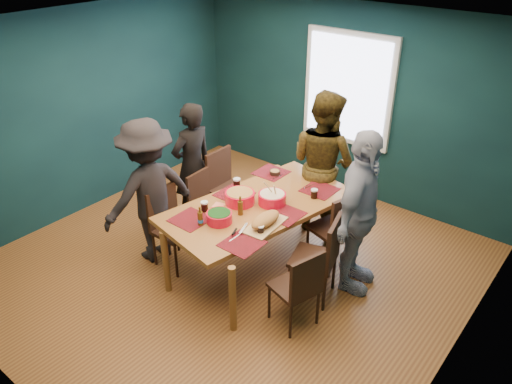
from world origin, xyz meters
TOP-DOWN VIEW (x-y plane):
  - room at (0.00, 0.27)m, footprint 5.01×5.01m
  - dining_table at (0.22, 0.22)m, footprint 1.47×2.33m
  - chair_left_far at (-0.74, 0.72)m, footprint 0.45×0.45m
  - chair_left_mid at (-0.70, 0.29)m, footprint 0.41×0.41m
  - chair_left_near at (-0.62, -0.37)m, footprint 0.43×0.43m
  - chair_right_far at (0.97, 0.74)m, footprint 0.56×0.56m
  - chair_right_mid at (1.10, 0.18)m, footprint 0.55×0.55m
  - chair_right_near at (1.17, -0.33)m, footprint 0.50×0.50m
  - person_far_left at (-1.03, 0.44)m, footprint 0.46×0.64m
  - person_back at (0.33, 1.37)m, footprint 1.00×0.83m
  - person_right at (1.26, 0.58)m, footprint 0.65×1.15m
  - person_near_left at (-0.87, -0.41)m, footprint 0.85×1.23m
  - bowl_salad at (0.04, 0.11)m, footprint 0.33×0.33m
  - bowl_dumpling at (0.33, 0.33)m, footprint 0.31×0.31m
  - bowl_herbs at (0.13, -0.33)m, footprint 0.27×0.27m
  - cutting_board at (0.55, -0.09)m, footprint 0.33×0.64m
  - small_bowl at (-0.07, 0.91)m, footprint 0.13×0.13m
  - beer_bottle_a at (0.02, -0.49)m, footprint 0.06×0.06m
  - beer_bottle_b at (0.21, -0.07)m, footprint 0.06×0.06m
  - cola_glass_a at (-0.15, -0.26)m, footprint 0.08×0.08m
  - cola_glass_b at (0.61, -0.23)m, footprint 0.07×0.07m
  - cola_glass_c at (0.62, 0.73)m, footprint 0.08×0.08m
  - cola_glass_d at (-0.22, 0.36)m, footprint 0.08×0.08m
  - napkin_a at (0.55, 0.21)m, footprint 0.16×0.16m
  - napkin_b at (-0.10, -0.08)m, footprint 0.15×0.15m
  - napkin_c at (0.58, -0.52)m, footprint 0.16×0.16m

SIDE VIEW (x-z plane):
  - chair_left_mid at x=-0.70m, z-range 0.07..0.94m
  - chair_right_near at x=1.17m, z-range 0.07..0.97m
  - chair_left_near at x=-0.62m, z-range 0.08..1.03m
  - chair_right_mid at x=1.10m, z-range 0.08..1.07m
  - chair_left_far at x=-0.74m, z-range 0.08..1.08m
  - chair_right_far at x=0.97m, z-range 0.08..1.08m
  - dining_table at x=0.22m, z-range 0.33..1.15m
  - napkin_b at x=-0.10m, z-range 0.82..0.82m
  - napkin_a at x=0.55m, z-range 0.82..0.83m
  - napkin_c at x=0.58m, z-range 0.82..0.83m
  - person_far_left at x=-1.03m, z-range 0.00..1.67m
  - small_bowl at x=-0.07m, z-range 0.82..0.88m
  - person_near_left at x=-0.87m, z-range 0.00..1.74m
  - cola_glass_b at x=0.61m, z-range 0.83..0.92m
  - cola_glass_c at x=0.62m, z-range 0.83..0.94m
  - cola_glass_a at x=-0.15m, z-range 0.83..0.94m
  - bowl_herbs at x=0.13m, z-range 0.83..0.94m
  - cutting_board at x=0.55m, z-range 0.82..0.96m
  - cola_glass_d at x=-0.22m, z-range 0.83..0.94m
  - bowl_dumpling at x=0.33m, z-range 0.75..1.04m
  - bowl_salad at x=0.04m, z-range 0.83..0.96m
  - beer_bottle_a at x=0.02m, z-range 0.79..1.01m
  - beer_bottle_b at x=0.21m, z-range 0.80..1.02m
  - person_right at x=1.26m, z-range 0.00..1.85m
  - person_back at x=0.33m, z-range 0.00..1.86m
  - room at x=0.00m, z-range 0.01..2.73m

